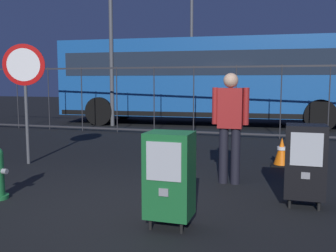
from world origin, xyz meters
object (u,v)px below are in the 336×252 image
object	(u,v)px
pedestrian	(230,122)
traffic_cone	(282,152)
newspaper_box_primary	(305,161)
newspaper_box_secondary	(170,175)
street_light_near_right	(111,18)
stop_sign	(25,78)
bus_near	(208,77)
street_light_near_left	(192,6)

from	to	relation	value
pedestrian	traffic_cone	xyz separation A→B (m)	(0.75, 1.50, -0.69)
pedestrian	newspaper_box_primary	bearing A→B (deg)	-37.82
newspaper_box_secondary	newspaper_box_primary	bearing A→B (deg)	39.49
street_light_near_right	newspaper_box_secondary	bearing A→B (deg)	-61.18
stop_sign	bus_near	bearing A→B (deg)	76.11
bus_near	stop_sign	bearing A→B (deg)	-107.57
newspaper_box_secondary	street_light_near_right	distance (m)	10.17
traffic_cone	street_light_near_left	world-z (taller)	street_light_near_left
bus_near	street_light_near_right	bearing A→B (deg)	-158.03
pedestrian	street_light_near_left	bearing A→B (deg)	106.53
newspaper_box_secondary	stop_sign	xyz separation A→B (m)	(-3.48, 2.25, 1.03)
newspaper_box_primary	bus_near	xyz separation A→B (m)	(-2.97, 8.81, 1.14)
newspaper_box_primary	traffic_cone	size ratio (longest dim) A/B	1.92
traffic_cone	bus_near	distance (m)	7.17
pedestrian	traffic_cone	distance (m)	1.81
traffic_cone	newspaper_box_secondary	bearing A→B (deg)	-107.66
newspaper_box_primary	street_light_near_right	xyz separation A→B (m)	(-6.06, 7.32, 3.14)
newspaper_box_primary	newspaper_box_secondary	xyz separation A→B (m)	(-1.40, -1.15, 0.00)
newspaper_box_secondary	street_light_near_left	world-z (taller)	street_light_near_left
stop_sign	pedestrian	bearing A→B (deg)	-4.38
newspaper_box_primary	newspaper_box_secondary	distance (m)	1.81
street_light_near_left	traffic_cone	bearing A→B (deg)	-67.15
newspaper_box_secondary	traffic_cone	bearing A→B (deg)	72.34
traffic_cone	street_light_near_left	distance (m)	11.35
newspaper_box_primary	street_light_near_left	distance (m)	13.35
pedestrian	bus_near	distance (m)	8.26
newspaper_box_secondary	street_light_near_right	bearing A→B (deg)	118.82
newspaper_box_secondary	stop_sign	bearing A→B (deg)	147.04
pedestrian	street_light_near_right	world-z (taller)	street_light_near_right
pedestrian	street_light_near_left	xyz separation A→B (m)	(-3.29, 11.08, 3.87)
traffic_cone	street_light_near_left	xyz separation A→B (m)	(-4.04, 9.58, 4.56)
stop_sign	bus_near	xyz separation A→B (m)	(1.90, 7.70, 0.11)
newspaper_box_primary	bus_near	bearing A→B (deg)	108.63
bus_near	newspaper_box_secondary	bearing A→B (deg)	-84.72
newspaper_box_primary	stop_sign	xyz separation A→B (m)	(-4.87, 1.10, 1.03)
street_light_near_right	traffic_cone	bearing A→B (deg)	-41.01
pedestrian	traffic_cone	size ratio (longest dim) A/B	3.15
bus_near	street_light_near_left	size ratio (longest dim) A/B	1.25
newspaper_box_secondary	stop_sign	distance (m)	4.27
stop_sign	pedestrian	xyz separation A→B (m)	(3.83, -0.29, -0.65)
pedestrian	bus_near	bearing A→B (deg)	103.54
pedestrian	traffic_cone	world-z (taller)	pedestrian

